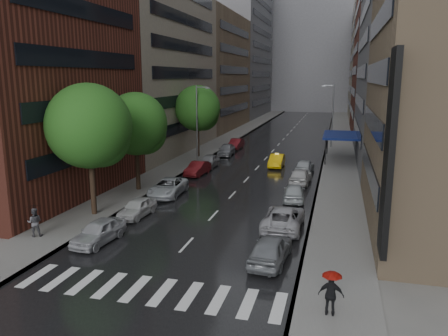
{
  "coord_description": "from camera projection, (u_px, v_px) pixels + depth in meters",
  "views": [
    {
      "loc": [
        8.67,
        -19.91,
        10.15
      ],
      "look_at": [
        0.0,
        13.12,
        3.0
      ],
      "focal_mm": 35.0,
      "sensor_mm": 36.0,
      "label": 1
    }
  ],
  "objects": [
    {
      "name": "ground",
      "position": [
        161.0,
        272.0,
        23.08
      ],
      "size": [
        220.0,
        220.0,
        0.0
      ],
      "primitive_type": "plane",
      "color": "gray",
      "rests_on": "ground"
    },
    {
      "name": "road",
      "position": [
        282.0,
        141.0,
        70.42
      ],
      "size": [
        14.0,
        140.0,
        0.01
      ],
      "primitive_type": "cube",
      "color": "black",
      "rests_on": "ground"
    },
    {
      "name": "sidewalk_left",
      "position": [
        228.0,
        139.0,
        72.64
      ],
      "size": [
        4.0,
        140.0,
        0.15
      ],
      "primitive_type": "cube",
      "color": "gray",
      "rests_on": "ground"
    },
    {
      "name": "sidewalk_right",
      "position": [
        339.0,
        143.0,
        68.17
      ],
      "size": [
        4.0,
        140.0,
        0.15
      ],
      "primitive_type": "cube",
      "color": "gray",
      "rests_on": "ground"
    },
    {
      "name": "crosswalk",
      "position": [
        149.0,
        290.0,
        21.14
      ],
      "size": [
        13.15,
        2.8,
        0.01
      ],
      "color": "silver",
      "rests_on": "ground"
    },
    {
      "name": "buildings_left",
      "position": [
        208.0,
        44.0,
        79.19
      ],
      "size": [
        8.0,
        108.0,
        38.0
      ],
      "color": "maroon",
      "rests_on": "ground"
    },
    {
      "name": "buildings_right",
      "position": [
        383.0,
        46.0,
        69.96
      ],
      "size": [
        8.05,
        109.1,
        36.0
      ],
      "color": "#937A5B",
      "rests_on": "ground"
    },
    {
      "name": "building_far",
      "position": [
        312.0,
        57.0,
        131.52
      ],
      "size": [
        40.0,
        14.0,
        32.0
      ],
      "primitive_type": "cube",
      "color": "slate",
      "rests_on": "ground"
    },
    {
      "name": "tree_near",
      "position": [
        89.0,
        126.0,
        31.21
      ],
      "size": [
        6.13,
        6.13,
        9.77
      ],
      "color": "#382619",
      "rests_on": "ground"
    },
    {
      "name": "tree_mid",
      "position": [
        136.0,
        124.0,
        38.43
      ],
      "size": [
        5.57,
        5.57,
        8.87
      ],
      "color": "#382619",
      "rests_on": "ground"
    },
    {
      "name": "tree_far",
      "position": [
        197.0,
        108.0,
        54.91
      ],
      "size": [
        5.74,
        5.74,
        9.16
      ],
      "color": "#382619",
      "rests_on": "ground"
    },
    {
      "name": "taxi",
      "position": [
        277.0,
        161.0,
        50.08
      ],
      "size": [
        1.57,
        4.39,
        1.44
      ],
      "primitive_type": "imported",
      "rotation": [
        0.0,
        0.0,
        0.01
      ],
      "color": "#EAB80C",
      "rests_on": "ground"
    },
    {
      "name": "parked_cars_left",
      "position": [
        193.0,
        171.0,
        44.37
      ],
      "size": [
        2.65,
        41.96,
        1.53
      ],
      "color": "#ABACB1",
      "rests_on": "ground"
    },
    {
      "name": "parked_cars_right",
      "position": [
        292.0,
        197.0,
        34.7
      ],
      "size": [
        2.6,
        28.61,
        1.58
      ],
      "color": "slate",
      "rests_on": "ground"
    },
    {
      "name": "ped_black_umbrella",
      "position": [
        34.0,
        218.0,
        27.7
      ],
      "size": [
        1.12,
        1.03,
        2.09
      ],
      "color": "#4F4E53",
      "rests_on": "sidewalk_left"
    },
    {
      "name": "ped_red_umbrella",
      "position": [
        331.0,
        289.0,
        18.47
      ],
      "size": [
        1.1,
        0.82,
        2.01
      ],
      "color": "black",
      "rests_on": "sidewalk_right"
    },
    {
      "name": "street_lamp_left",
      "position": [
        198.0,
        121.0,
        52.4
      ],
      "size": [
        1.74,
        0.22,
        9.0
      ],
      "color": "gray",
      "rests_on": "sidewalk_left"
    },
    {
      "name": "street_lamp_right",
      "position": [
        332.0,
        114.0,
        62.77
      ],
      "size": [
        1.74,
        0.22,
        9.0
      ],
      "color": "gray",
      "rests_on": "sidewalk_right"
    },
    {
      "name": "awning",
      "position": [
        340.0,
        135.0,
        53.35
      ],
      "size": [
        4.0,
        8.0,
        3.12
      ],
      "color": "navy",
      "rests_on": "sidewalk_right"
    }
  ]
}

